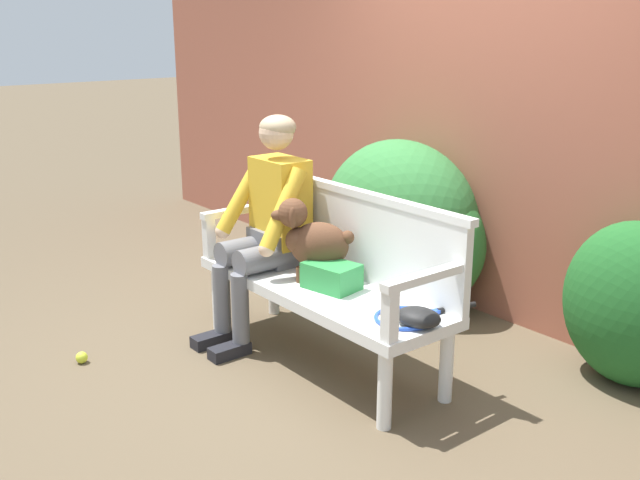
{
  "coord_description": "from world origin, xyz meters",
  "views": [
    {
      "loc": [
        2.99,
        -2.37,
        1.84
      ],
      "look_at": [
        0.0,
        0.0,
        0.71
      ],
      "focal_mm": 41.65,
      "sensor_mm": 36.0,
      "label": 1
    }
  ],
  "objects_px": {
    "dog_on_bench": "(312,240)",
    "sports_bag": "(332,276)",
    "garden_bench": "(320,294)",
    "person_seated": "(268,220)",
    "tennis_ball": "(82,357)",
    "baseball_glove": "(419,317)",
    "tennis_racket": "(408,317)"
  },
  "relations": [
    {
      "from": "garden_bench",
      "to": "tennis_racket",
      "type": "xyz_separation_m",
      "value": [
        0.66,
        0.02,
        0.07
      ]
    },
    {
      "from": "tennis_racket",
      "to": "tennis_ball",
      "type": "bearing_deg",
      "value": -143.4
    },
    {
      "from": "sports_bag",
      "to": "dog_on_bench",
      "type": "bearing_deg",
      "value": 176.18
    },
    {
      "from": "dog_on_bench",
      "to": "tennis_racket",
      "type": "xyz_separation_m",
      "value": [
        0.75,
        0.01,
        -0.22
      ]
    },
    {
      "from": "garden_bench",
      "to": "sports_bag",
      "type": "distance_m",
      "value": 0.16
    },
    {
      "from": "person_seated",
      "to": "baseball_glove",
      "type": "height_order",
      "value": "person_seated"
    },
    {
      "from": "person_seated",
      "to": "dog_on_bench",
      "type": "bearing_deg",
      "value": 5.55
    },
    {
      "from": "garden_bench",
      "to": "dog_on_bench",
      "type": "height_order",
      "value": "dog_on_bench"
    },
    {
      "from": "baseball_glove",
      "to": "sports_bag",
      "type": "height_order",
      "value": "sports_bag"
    },
    {
      "from": "person_seated",
      "to": "tennis_racket",
      "type": "height_order",
      "value": "person_seated"
    },
    {
      "from": "garden_bench",
      "to": "baseball_glove",
      "type": "height_order",
      "value": "baseball_glove"
    },
    {
      "from": "garden_bench",
      "to": "tennis_ball",
      "type": "xyz_separation_m",
      "value": [
        -0.81,
        -1.06,
        -0.37
      ]
    },
    {
      "from": "dog_on_bench",
      "to": "sports_bag",
      "type": "relative_size",
      "value": 1.63
    },
    {
      "from": "person_seated",
      "to": "baseball_glove",
      "type": "bearing_deg",
      "value": 1.01
    },
    {
      "from": "garden_bench",
      "to": "dog_on_bench",
      "type": "distance_m",
      "value": 0.3
    },
    {
      "from": "person_seated",
      "to": "baseball_glove",
      "type": "xyz_separation_m",
      "value": [
        1.21,
        0.02,
        -0.22
      ]
    },
    {
      "from": "sports_bag",
      "to": "baseball_glove",
      "type": "bearing_deg",
      "value": -0.23
    },
    {
      "from": "person_seated",
      "to": "sports_bag",
      "type": "xyz_separation_m",
      "value": [
        0.55,
        0.02,
        -0.2
      ]
    },
    {
      "from": "tennis_racket",
      "to": "baseball_glove",
      "type": "distance_m",
      "value": 0.1
    },
    {
      "from": "person_seated",
      "to": "dog_on_bench",
      "type": "distance_m",
      "value": 0.38
    },
    {
      "from": "garden_bench",
      "to": "dog_on_bench",
      "type": "xyz_separation_m",
      "value": [
        -0.09,
        0.02,
        0.29
      ]
    },
    {
      "from": "garden_bench",
      "to": "person_seated",
      "type": "relative_size",
      "value": 1.24
    },
    {
      "from": "dog_on_bench",
      "to": "baseball_glove",
      "type": "xyz_separation_m",
      "value": [
        0.83,
        -0.01,
        -0.18
      ]
    },
    {
      "from": "dog_on_bench",
      "to": "tennis_racket",
      "type": "height_order",
      "value": "dog_on_bench"
    },
    {
      "from": "dog_on_bench",
      "to": "tennis_ball",
      "type": "distance_m",
      "value": 1.45
    },
    {
      "from": "dog_on_bench",
      "to": "baseball_glove",
      "type": "distance_m",
      "value": 0.85
    },
    {
      "from": "garden_bench",
      "to": "sports_bag",
      "type": "bearing_deg",
      "value": 3.36
    },
    {
      "from": "dog_on_bench",
      "to": "baseball_glove",
      "type": "height_order",
      "value": "dog_on_bench"
    },
    {
      "from": "tennis_ball",
      "to": "baseball_glove",
      "type": "bearing_deg",
      "value": 34.49
    },
    {
      "from": "person_seated",
      "to": "sports_bag",
      "type": "distance_m",
      "value": 0.59
    },
    {
      "from": "baseball_glove",
      "to": "tennis_ball",
      "type": "relative_size",
      "value": 3.33
    },
    {
      "from": "tennis_racket",
      "to": "tennis_ball",
      "type": "distance_m",
      "value": 1.87
    }
  ]
}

